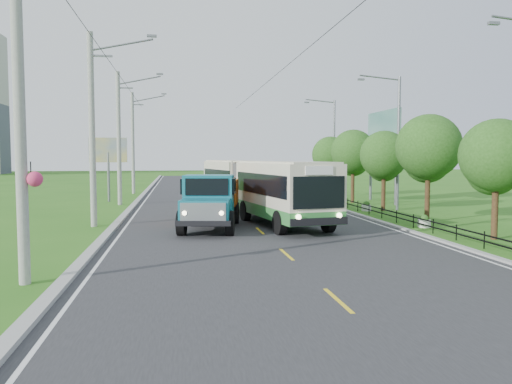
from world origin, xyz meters
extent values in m
plane|color=#2A6417|center=(0.00, 0.00, 0.00)|extent=(240.00, 240.00, 0.00)
cube|color=#28282B|center=(0.00, 20.00, 0.01)|extent=(14.00, 120.00, 0.02)
cube|color=#9E9E99|center=(-7.20, 20.00, 0.07)|extent=(0.40, 120.00, 0.15)
cube|color=#9E9E99|center=(7.15, 20.00, 0.05)|extent=(0.30, 120.00, 0.10)
cube|color=silver|center=(-6.65, 20.00, 0.02)|extent=(0.12, 120.00, 0.00)
cube|color=silver|center=(6.65, 20.00, 0.02)|extent=(0.12, 120.00, 0.00)
cube|color=yellow|center=(0.00, 0.00, 0.02)|extent=(0.12, 2.20, 0.00)
cube|color=black|center=(8.00, 14.00, 0.30)|extent=(0.04, 40.00, 0.60)
cylinder|color=gray|center=(-8.30, -3.00, 5.00)|extent=(0.32, 0.32, 10.00)
sphere|color=#D83366|center=(-7.95, -3.00, 3.00)|extent=(0.44, 0.44, 0.44)
cylinder|color=gray|center=(-8.30, 9.00, 5.00)|extent=(0.32, 0.32, 10.00)
cube|color=slate|center=(-7.80, 9.00, 8.80)|extent=(1.20, 0.10, 0.10)
cube|color=slate|center=(-5.20, 9.00, 9.90)|extent=(0.50, 0.18, 0.12)
cylinder|color=gray|center=(-8.30, 21.00, 5.00)|extent=(0.32, 0.32, 10.00)
cube|color=slate|center=(-7.80, 21.00, 8.80)|extent=(1.20, 0.10, 0.10)
cube|color=slate|center=(-5.20, 21.00, 9.90)|extent=(0.50, 0.18, 0.12)
cylinder|color=gray|center=(-8.30, 33.00, 5.00)|extent=(0.32, 0.32, 10.00)
cube|color=slate|center=(-7.80, 33.00, 8.80)|extent=(1.20, 0.10, 0.10)
cube|color=slate|center=(-5.20, 33.00, 9.90)|extent=(0.50, 0.18, 0.12)
cylinder|color=#382314|center=(9.80, 2.00, 1.48)|extent=(0.28, 0.28, 2.97)
sphere|color=#204A15|center=(9.80, 2.00, 3.71)|extent=(3.18, 3.18, 3.18)
sphere|color=#204A15|center=(10.00, 2.50, 3.07)|extent=(2.33, 2.33, 2.33)
cylinder|color=#382314|center=(9.80, 8.00, 1.68)|extent=(0.28, 0.28, 3.36)
sphere|color=#204A15|center=(9.80, 8.00, 4.20)|extent=(3.60, 3.60, 3.60)
sphere|color=#204A15|center=(10.00, 8.50, 3.48)|extent=(2.64, 2.64, 2.64)
cylinder|color=#382314|center=(9.80, 14.00, 1.51)|extent=(0.28, 0.28, 3.02)
sphere|color=#204A15|center=(9.80, 14.00, 3.78)|extent=(3.24, 3.24, 3.24)
sphere|color=#204A15|center=(10.00, 14.50, 3.13)|extent=(2.38, 2.38, 2.38)
cylinder|color=#382314|center=(9.80, 20.00, 1.62)|extent=(0.28, 0.28, 3.25)
sphere|color=#204A15|center=(9.80, 20.00, 4.06)|extent=(3.48, 3.48, 3.48)
sphere|color=#204A15|center=(10.00, 20.50, 3.36)|extent=(2.55, 2.55, 2.55)
cylinder|color=#382314|center=(9.80, 26.00, 1.54)|extent=(0.28, 0.28, 3.08)
sphere|color=#204A15|center=(9.80, 26.00, 3.85)|extent=(3.30, 3.30, 3.30)
sphere|color=#204A15|center=(10.00, 26.50, 3.19)|extent=(2.42, 2.42, 2.42)
cube|color=slate|center=(8.10, 0.00, 8.75)|extent=(0.45, 0.16, 0.12)
cylinder|color=slate|center=(10.80, 14.00, 4.50)|extent=(0.20, 0.20, 9.00)
cylinder|color=slate|center=(9.40, 14.00, 8.90)|extent=(2.80, 0.10, 0.34)
cube|color=slate|center=(8.10, 14.00, 8.75)|extent=(0.45, 0.16, 0.12)
cylinder|color=slate|center=(10.80, 28.00, 4.50)|extent=(0.20, 0.20, 9.00)
cylinder|color=slate|center=(9.40, 28.00, 8.90)|extent=(2.80, 0.10, 0.34)
cube|color=slate|center=(8.10, 28.00, 8.75)|extent=(0.45, 0.16, 0.12)
cylinder|color=silver|center=(8.60, 6.00, 0.20)|extent=(0.64, 0.64, 0.40)
sphere|color=#204A15|center=(8.60, 6.00, 0.45)|extent=(0.44, 0.44, 0.44)
cylinder|color=silver|center=(8.60, 14.00, 0.20)|extent=(0.64, 0.64, 0.40)
sphere|color=#204A15|center=(8.60, 14.00, 0.45)|extent=(0.44, 0.44, 0.44)
cylinder|color=silver|center=(8.60, 22.00, 0.20)|extent=(0.64, 0.64, 0.40)
sphere|color=#204A15|center=(8.60, 22.00, 0.45)|extent=(0.44, 0.44, 0.44)
cylinder|color=slate|center=(-9.50, 24.00, 2.00)|extent=(0.20, 0.20, 4.00)
cube|color=yellow|center=(-9.50, 24.00, 4.20)|extent=(3.00, 0.15, 2.00)
cylinder|color=slate|center=(12.30, 17.50, 2.50)|extent=(0.24, 0.24, 5.00)
cylinder|color=slate|center=(12.30, 22.50, 2.50)|extent=(0.24, 0.24, 5.00)
cube|color=#144C47|center=(12.30, 20.00, 5.80)|extent=(0.20, 6.00, 3.00)
cube|color=#338139|center=(1.52, 7.45, 0.88)|extent=(4.09, 8.62, 0.61)
cube|color=beige|center=(1.52, 7.45, 2.25)|extent=(4.09, 8.62, 2.13)
cube|color=black|center=(1.52, 7.45, 2.26)|extent=(4.02, 7.98, 1.05)
cube|color=#338139|center=(0.02, 16.44, 0.88)|extent=(4.00, 8.08, 0.61)
cube|color=beige|center=(0.02, 16.44, 2.25)|extent=(4.00, 8.08, 2.13)
cube|color=black|center=(0.02, 16.44, 2.26)|extent=(3.93, 7.43, 1.05)
cube|color=#4C4C4C|center=(0.74, 12.08, 1.94)|extent=(2.74, 1.52, 2.63)
cube|color=black|center=(2.20, 3.35, 2.06)|extent=(2.46, 0.47, 1.44)
cylinder|color=black|center=(0.71, 4.69, 0.57)|extent=(0.54, 1.19, 1.15)
cylinder|color=black|center=(3.18, 5.10, 0.57)|extent=(0.54, 1.19, 1.15)
cylinder|color=black|center=(-0.18, 10.02, 0.57)|extent=(0.54, 1.19, 1.15)
cylinder|color=black|center=(2.28, 10.43, 0.57)|extent=(0.54, 1.19, 1.15)
cylinder|color=black|center=(-0.80, 13.73, 0.57)|extent=(0.54, 1.19, 1.15)
cylinder|color=black|center=(1.67, 14.14, 0.57)|extent=(0.54, 1.19, 1.15)
cylinder|color=black|center=(-1.63, 18.73, 0.57)|extent=(0.54, 1.19, 1.15)
cylinder|color=black|center=(0.83, 19.15, 0.57)|extent=(0.54, 1.19, 1.15)
cube|color=#156C7E|center=(-2.74, 4.77, 1.17)|extent=(2.45, 1.85, 1.06)
cube|color=#156C7E|center=(-2.46, 6.34, 1.70)|extent=(2.59, 2.08, 2.12)
cube|color=black|center=(-2.46, 6.34, 2.23)|extent=(2.77, 1.80, 0.74)
cube|color=black|center=(-2.32, 7.17, 0.69)|extent=(2.14, 6.46, 0.27)
cube|color=#C86C12|center=(-2.01, 8.95, 1.75)|extent=(2.95, 3.56, 1.38)
cylinder|color=black|center=(-3.80, 5.17, 0.58)|extent=(0.57, 1.21, 1.17)
cylinder|color=black|center=(-1.60, 4.79, 0.58)|extent=(0.57, 1.21, 1.17)
cylinder|color=black|center=(-3.07, 9.35, 0.58)|extent=(0.57, 1.21, 1.17)
cylinder|color=black|center=(-0.87, 8.97, 0.58)|extent=(0.57, 1.21, 1.17)
camera|label=1|loc=(-3.96, -17.87, 3.62)|focal=35.00mm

